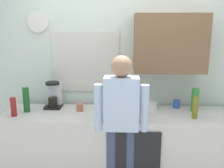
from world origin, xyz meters
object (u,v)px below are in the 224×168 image
Objects in this scene: coffee_maker at (54,96)px; bottle_green_wine at (26,100)px; bottle_red_vinegar at (13,107)px; bottle_clear_soda at (195,100)px; cup_terracotta_mug at (80,107)px; dish_soap at (121,103)px; bottle_olive_oil at (195,108)px; mixing_bowl at (148,106)px; person_at_sink at (121,117)px; cup_blue_mug at (176,104)px.

coffee_maker is 0.34m from bottle_green_wine.
bottle_red_vinegar is 2.11m from bottle_clear_soda.
dish_soap is (0.49, 0.09, 0.03)m from cup_terracotta_mug.
bottle_olive_oil is at bearing -8.19° from cup_terracotta_mug.
cup_terracotta_mug is 0.84m from mixing_bowl.
person_at_sink is at bearing -88.52° from dish_soap.
cup_blue_mug is (1.19, 0.17, 0.00)m from cup_terracotta_mug.
bottle_clear_soda is (2.00, 0.11, -0.01)m from bottle_green_wine.
coffee_maker reaches higher than bottle_green_wine.
bottle_clear_soda is (0.06, 0.24, 0.02)m from bottle_olive_oil.
cup_blue_mug is (1.54, 0.04, -0.10)m from coffee_maker.
bottle_red_vinegar is 0.73× the size of bottle_green_wine.
person_at_sink is (0.01, -0.45, -0.01)m from dish_soap.
cup_blue_mug is at bearing 7.01° from dish_soap.
bottle_green_wine is at bearing -176.99° from bottle_clear_soda.
bottle_red_vinegar is 2.20× the size of cup_blue_mug.
bottle_olive_oil is at bearing -104.81° from bottle_clear_soda.
bottle_clear_soda reaches higher than bottle_red_vinegar.
mixing_bowl is (-0.36, -0.05, -0.01)m from cup_blue_mug.
coffee_maker is 1.50× the size of mixing_bowl.
dish_soap is at bearing 161.30° from bottle_olive_oil.
bottle_red_vinegar is at bearing -172.86° from bottle_clear_soda.
mixing_bowl is at bearing 147.26° from bottle_olive_oil.
cup_terracotta_mug is 0.06× the size of person_at_sink.
bottle_clear_soda is (1.73, -0.09, -0.01)m from coffee_maker.
coffee_maker reaches higher than bottle_clear_soda.
cup_blue_mug is (1.81, 0.23, -0.10)m from bottle_green_wine.
dish_soap is at bearing 105.55° from person_at_sink.
person_at_sink reaches higher than dish_soap.
coffee_maker is 0.84m from dish_soap.
cup_terracotta_mug is 0.42× the size of mixing_bowl.
cup_blue_mug is at bearing 108.96° from bottle_olive_oil.
bottle_olive_oil is at bearing -18.70° from dish_soap.
bottle_green_wine reaches higher than dish_soap.
bottle_green_wine is at bearing 175.97° from bottle_olive_oil.
coffee_maker is 1.83× the size of dish_soap.
bottle_olive_oil is 0.87m from dish_soap.
cup_blue_mug is at bearing 11.41° from bottle_red_vinegar.
bottle_clear_soda is 1.38m from cup_terracotta_mug.
person_at_sink is at bearing -154.68° from bottle_clear_soda.
bottle_green_wine is at bearing -175.24° from cup_terracotta_mug.
bottle_green_wine is 0.19× the size of person_at_sink.
bottle_clear_soda is 1.27× the size of mixing_bowl.
bottle_red_vinegar reaches higher than cup_blue_mug.
coffee_maker reaches higher than mixing_bowl.
bottle_red_vinegar is at bearing -179.44° from bottle_olive_oil.
dish_soap is 0.11× the size of person_at_sink.
person_at_sink reaches higher than bottle_clear_soda.
cup_blue_mug is 0.06× the size of person_at_sink.
bottle_clear_soda reaches higher than dish_soap.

